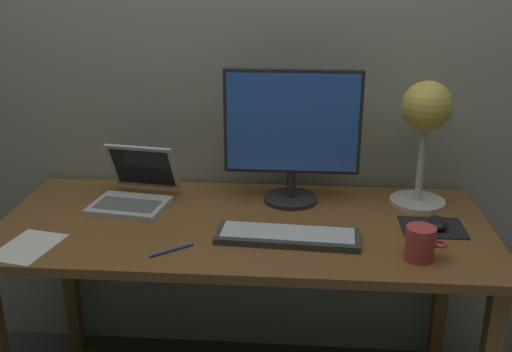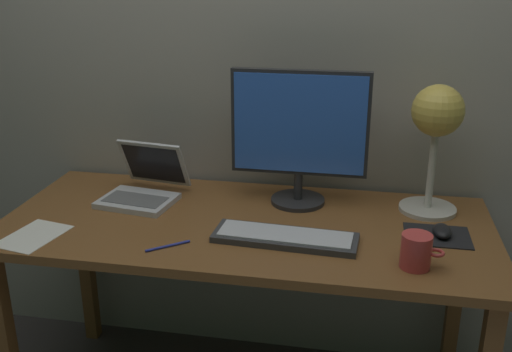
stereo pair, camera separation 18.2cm
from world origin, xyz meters
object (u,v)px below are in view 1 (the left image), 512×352
mouse (438,223)px  coffee_mug (421,243)px  pen (172,250)px  laptop (136,187)px  desk_lamp (426,118)px  monitor (292,130)px  keyboard_main (288,236)px

mouse → coffee_mug: bearing=-114.3°
coffee_mug → pen: size_ratio=0.86×
mouse → pen: 0.84m
pen → coffee_mug: bearing=0.9°
laptop → coffee_mug: bearing=-21.0°
mouse → desk_lamp: bearing=97.6°
desk_lamp → coffee_mug: (-0.07, -0.41, -0.26)m
monitor → mouse: 0.56m
laptop → desk_lamp: (0.99, 0.06, 0.25)m
mouse → pen: (-0.81, -0.22, -0.02)m
desk_lamp → pen: size_ratio=3.11×
laptop → mouse: 1.03m
laptop → mouse: size_ratio=3.21×
laptop → mouse: bearing=-8.2°
monitor → pen: 0.60m
keyboard_main → desk_lamp: size_ratio=1.03×
mouse → monitor: bearing=157.5°
keyboard_main → mouse: (0.47, 0.11, 0.01)m
monitor → coffee_mug: size_ratio=3.91×
mouse → coffee_mug: coffee_mug is taller
keyboard_main → coffee_mug: 0.39m
desk_lamp → pen: bearing=-151.6°
keyboard_main → laptop: bearing=154.5°
keyboard_main → laptop: (-0.54, 0.26, 0.04)m
monitor → mouse: size_ratio=4.89×
keyboard_main → mouse: bearing=13.3°
desk_lamp → keyboard_main: bearing=-144.6°
pen → monitor: bearing=50.6°
keyboard_main → mouse: size_ratio=4.66×
desk_lamp → coffee_mug: 0.49m
monitor → desk_lamp: 0.45m
keyboard_main → coffee_mug: size_ratio=3.73×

